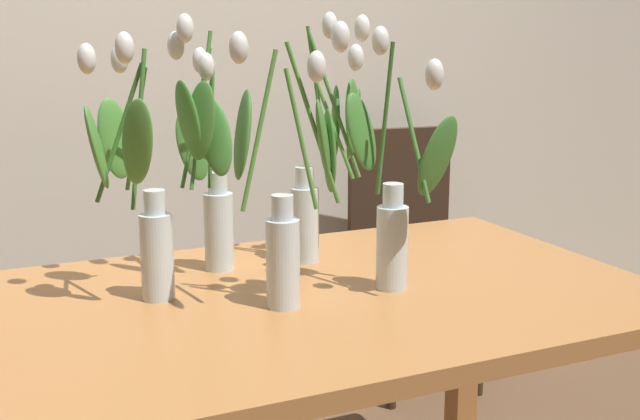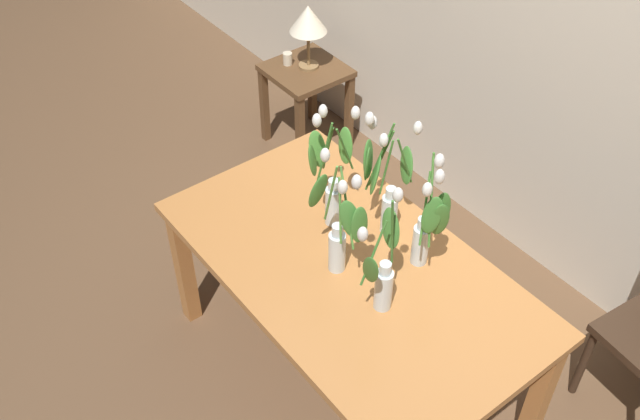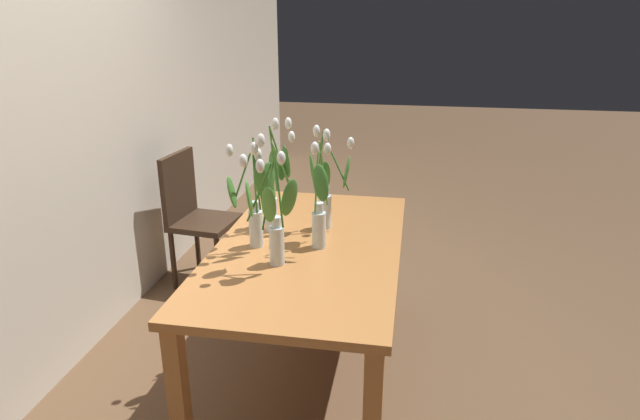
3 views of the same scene
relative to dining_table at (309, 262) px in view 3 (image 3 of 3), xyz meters
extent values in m
plane|color=brown|center=(0.00, 0.00, -0.65)|extent=(18.00, 18.00, 0.00)
cube|color=beige|center=(0.00, 1.32, 0.70)|extent=(9.00, 0.10, 2.70)
cube|color=#B7753D|center=(0.00, 0.00, 0.07)|extent=(1.60, 0.90, 0.04)
cube|color=#B7753D|center=(0.74, -0.39, -0.30)|extent=(0.07, 0.07, 0.70)
cube|color=#B7753D|center=(-0.74, 0.39, -0.30)|extent=(0.07, 0.07, 0.70)
cube|color=#B7753D|center=(0.74, 0.39, -0.30)|extent=(0.07, 0.07, 0.70)
cylinder|color=silver|center=(0.24, -0.04, 0.18)|extent=(0.07, 0.07, 0.18)
cylinder|color=silver|center=(0.24, -0.04, 0.30)|extent=(0.04, 0.04, 0.05)
cylinder|color=silver|center=(0.24, -0.04, 0.15)|extent=(0.06, 0.06, 0.11)
cylinder|color=#3D752D|center=(0.23, -0.02, 0.45)|extent=(0.02, 0.04, 0.32)
ellipsoid|color=white|center=(0.23, 0.00, 0.61)|extent=(0.04, 0.04, 0.06)
ellipsoid|color=#427F33|center=(0.19, 0.02, 0.43)|extent=(0.11, 0.05, 0.18)
cylinder|color=#3D752D|center=(0.25, -0.11, 0.42)|extent=(0.02, 0.12, 0.24)
ellipsoid|color=white|center=(0.25, -0.17, 0.55)|extent=(0.04, 0.04, 0.06)
ellipsoid|color=#427F33|center=(0.28, -0.15, 0.39)|extent=(0.12, 0.06, 0.18)
cylinder|color=silver|center=(0.15, 0.23, 0.18)|extent=(0.07, 0.07, 0.18)
cylinder|color=silver|center=(0.15, 0.23, 0.30)|extent=(0.04, 0.04, 0.05)
cylinder|color=silver|center=(0.15, 0.23, 0.15)|extent=(0.06, 0.06, 0.11)
cylinder|color=#478433|center=(0.21, 0.19, 0.47)|extent=(0.11, 0.08, 0.33)
ellipsoid|color=white|center=(0.26, 0.15, 0.64)|extent=(0.04, 0.04, 0.06)
ellipsoid|color=#427F33|center=(0.26, 0.19, 0.42)|extent=(0.08, 0.08, 0.17)
cylinder|color=#478433|center=(0.20, 0.18, 0.43)|extent=(0.08, 0.09, 0.27)
ellipsoid|color=white|center=(0.24, 0.13, 0.58)|extent=(0.04, 0.04, 0.06)
ellipsoid|color=#427F33|center=(0.25, 0.16, 0.44)|extent=(0.07, 0.08, 0.18)
cylinder|color=#478433|center=(0.19, 0.21, 0.47)|extent=(0.05, 0.03, 0.35)
ellipsoid|color=white|center=(0.21, 0.21, 0.65)|extent=(0.04, 0.04, 0.06)
ellipsoid|color=#427F33|center=(0.23, 0.23, 0.43)|extent=(0.05, 0.07, 0.17)
cylinder|color=silver|center=(-0.05, 0.25, 0.18)|extent=(0.07, 0.07, 0.18)
cylinder|color=silver|center=(-0.05, 0.25, 0.30)|extent=(0.04, 0.04, 0.05)
cylinder|color=silver|center=(-0.05, 0.25, 0.15)|extent=(0.06, 0.06, 0.11)
cylinder|color=#3D752D|center=(-0.10, 0.21, 0.47)|extent=(0.08, 0.07, 0.34)
ellipsoid|color=white|center=(-0.13, 0.18, 0.64)|extent=(0.04, 0.04, 0.06)
ellipsoid|color=#427F33|center=(-0.11, 0.17, 0.45)|extent=(0.08, 0.08, 0.18)
cylinder|color=#3D752D|center=(-0.10, 0.23, 0.45)|extent=(0.09, 0.04, 0.30)
ellipsoid|color=white|center=(-0.15, 0.21, 0.60)|extent=(0.04, 0.04, 0.06)
ellipsoid|color=#427F33|center=(-0.13, 0.19, 0.45)|extent=(0.07, 0.09, 0.18)
cylinder|color=#3D752D|center=(-0.07, 0.23, 0.43)|extent=(0.03, 0.04, 0.27)
ellipsoid|color=white|center=(-0.08, 0.21, 0.56)|extent=(0.04, 0.04, 0.06)
ellipsoid|color=#427F33|center=(-0.08, 0.18, 0.41)|extent=(0.08, 0.11, 0.18)
cylinder|color=#3D752D|center=(-0.05, 0.31, 0.43)|extent=(0.01, 0.11, 0.26)
ellipsoid|color=white|center=(-0.05, 0.36, 0.57)|extent=(0.04, 0.04, 0.06)
ellipsoid|color=#427F33|center=(-0.08, 0.35, 0.37)|extent=(0.10, 0.04, 0.18)
cylinder|color=silver|center=(-0.02, -0.06, 0.18)|extent=(0.07, 0.07, 0.18)
cylinder|color=silver|center=(-0.02, -0.06, 0.30)|extent=(0.04, 0.04, 0.05)
cylinder|color=silver|center=(-0.02, -0.06, 0.15)|extent=(0.06, 0.06, 0.11)
cylinder|color=#56933D|center=(-0.06, -0.05, 0.45)|extent=(0.08, 0.01, 0.31)
ellipsoid|color=white|center=(-0.10, -0.05, 0.60)|extent=(0.04, 0.04, 0.06)
ellipsoid|color=#427F33|center=(-0.10, -0.08, 0.45)|extent=(0.05, 0.10, 0.18)
cylinder|color=#56933D|center=(0.05, -0.06, 0.46)|extent=(0.11, 0.02, 0.32)
ellipsoid|color=white|center=(0.10, -0.07, 0.62)|extent=(0.04, 0.04, 0.06)
ellipsoid|color=#427F33|center=(0.09, -0.04, 0.40)|extent=(0.04, 0.08, 0.17)
cylinder|color=#56933D|center=(0.02, -0.07, 0.43)|extent=(0.06, 0.04, 0.27)
ellipsoid|color=white|center=(0.04, -0.09, 0.57)|extent=(0.04, 0.04, 0.06)
ellipsoid|color=#427F33|center=(0.07, -0.07, 0.42)|extent=(0.08, 0.10, 0.18)
cylinder|color=silver|center=(-0.23, 0.10, 0.18)|extent=(0.07, 0.07, 0.18)
cylinder|color=silver|center=(-0.23, 0.10, 0.30)|extent=(0.04, 0.04, 0.05)
cylinder|color=silver|center=(-0.23, 0.10, 0.15)|extent=(0.06, 0.06, 0.11)
cylinder|color=#3D752D|center=(-0.26, 0.07, 0.45)|extent=(0.05, 0.05, 0.31)
ellipsoid|color=white|center=(-0.29, 0.05, 0.60)|extent=(0.04, 0.04, 0.06)
ellipsoid|color=#4C8E38|center=(-0.28, 0.03, 0.43)|extent=(0.07, 0.10, 0.18)
cylinder|color=#3D752D|center=(-0.25, 0.17, 0.43)|extent=(0.04, 0.12, 0.27)
ellipsoid|color=white|center=(-0.26, 0.23, 0.58)|extent=(0.04, 0.04, 0.06)
ellipsoid|color=#4C8E38|center=(-0.29, 0.20, 0.42)|extent=(0.09, 0.05, 0.18)
cylinder|color=#3D752D|center=(-0.29, 0.12, 0.44)|extent=(0.11, 0.04, 0.28)
ellipsoid|color=white|center=(-0.34, 0.13, 0.58)|extent=(0.04, 0.04, 0.06)
ellipsoid|color=#4C8E38|center=(-0.34, 0.10, 0.41)|extent=(0.07, 0.08, 0.18)
cube|color=#382619|center=(0.90, 0.91, -0.20)|extent=(0.44, 0.44, 0.04)
cylinder|color=#382619|center=(1.05, 0.72, -0.43)|extent=(0.04, 0.04, 0.43)
cylinder|color=#382619|center=(0.71, 0.76, -0.43)|extent=(0.04, 0.04, 0.43)
cylinder|color=#382619|center=(1.09, 1.06, -0.43)|extent=(0.04, 0.04, 0.43)
cylinder|color=#382619|center=(0.75, 1.10, -0.43)|extent=(0.04, 0.04, 0.43)
cube|color=#382619|center=(0.92, 1.09, 0.05)|extent=(0.40, 0.08, 0.46)
camera|label=1|loc=(-0.59, -1.49, 0.64)|focal=45.27mm
camera|label=2|loc=(1.49, -1.30, 2.19)|focal=40.41mm
camera|label=3|loc=(-2.41, -0.48, 1.17)|focal=30.46mm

